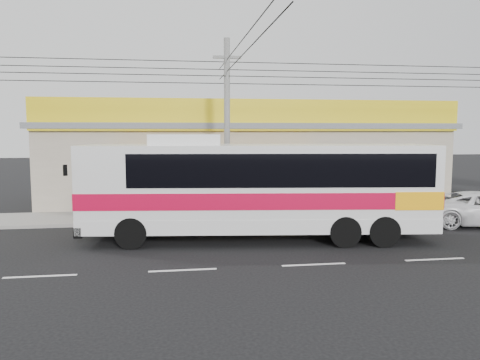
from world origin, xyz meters
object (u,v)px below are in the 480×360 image
at_px(coach_bus, 263,184).
at_px(utility_pole, 227,72).
at_px(motorbike_dark, 105,210).
at_px(motorbike_red, 142,209).

relative_size(coach_bus, utility_pole, 0.39).
bearing_deg(coach_bus, motorbike_dark, 155.79).
bearing_deg(utility_pole, coach_bus, -73.73).
height_order(coach_bus, motorbike_red, coach_bus).
xyz_separation_m(coach_bus, motorbike_dark, (-6.25, 3.74, -1.44)).
bearing_deg(motorbike_red, utility_pole, -128.43).
distance_m(motorbike_red, motorbike_dark, 1.55).
bearing_deg(utility_pole, motorbike_dark, 175.21).
relative_size(coach_bus, motorbike_red, 6.67).
distance_m(motorbike_red, utility_pole, 7.07).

